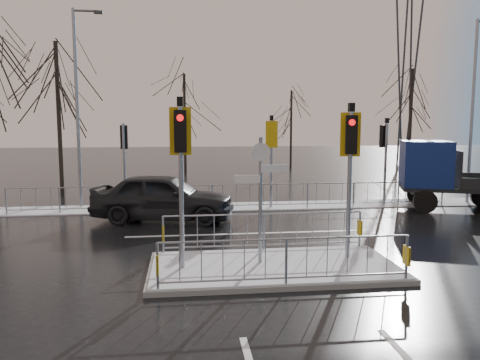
{
  "coord_description": "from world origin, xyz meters",
  "views": [
    {
      "loc": [
        -2.14,
        -10.84,
        3.56
      ],
      "look_at": [
        -0.4,
        3.43,
        1.8
      ],
      "focal_mm": 35.0,
      "sensor_mm": 36.0,
      "label": 1
    }
  ],
  "objects": [
    {
      "name": "street_lamp_right",
      "position": [
        10.57,
        8.5,
        4.39
      ],
      "size": [
        1.25,
        0.18,
        8.0
      ],
      "color": "gray",
      "rests_on": "ground"
    },
    {
      "name": "tree_far_c",
      "position": [
        14.0,
        21.0,
        5.15
      ],
      "size": [
        4.0,
        4.0,
        7.55
      ],
      "color": "black",
      "rests_on": "ground"
    },
    {
      "name": "street_lamp_left",
      "position": [
        -6.43,
        9.5,
        4.49
      ],
      "size": [
        1.25,
        0.18,
        8.2
      ],
      "color": "gray",
      "rests_on": "ground"
    },
    {
      "name": "tree_far_a",
      "position": [
        -2.0,
        22.0,
        4.82
      ],
      "size": [
        3.75,
        3.75,
        7.08
      ],
      "color": "black",
      "rests_on": "ground"
    },
    {
      "name": "lane_markings",
      "position": [
        0.0,
        -0.33,
        0.0
      ],
      "size": [
        8.0,
        11.38,
        0.01
      ],
      "color": "silver",
      "rests_on": "ground"
    },
    {
      "name": "snow_verge",
      "position": [
        0.0,
        8.6,
        0.02
      ],
      "size": [
        30.0,
        2.0,
        0.04
      ],
      "primitive_type": "cube",
      "color": "white",
      "rests_on": "ground"
    },
    {
      "name": "traffic_island",
      "position": [
        -0.01,
        0.01,
        0.39
      ],
      "size": [
        6.0,
        3.04,
        4.15
      ],
      "color": "slate",
      "rests_on": "ground"
    },
    {
      "name": "pylon_wires",
      "position": [
        16.88,
        30.0,
        11.03
      ],
      "size": [
        70.0,
        2.38,
        19.97
      ],
      "color": "#2D3033",
      "rests_on": "ground"
    },
    {
      "name": "flatbed_truck",
      "position": [
        8.61,
        7.03,
        1.5
      ],
      "size": [
        6.48,
        4.13,
        2.83
      ],
      "color": "black",
      "rests_on": "ground"
    },
    {
      "name": "far_kerb_fixtures",
      "position": [
        0.29,
        8.09,
        1.02
      ],
      "size": [
        18.0,
        0.65,
        3.83
      ],
      "color": "gray",
      "rests_on": "ground"
    },
    {
      "name": "car_far_lane",
      "position": [
        -2.88,
        6.2,
        0.88
      ],
      "size": [
        5.45,
        3.04,
        1.75
      ],
      "primitive_type": "imported",
      "rotation": [
        0.0,
        0.0,
        1.37
      ],
      "color": "black",
      "rests_on": "ground"
    },
    {
      "name": "tree_far_b",
      "position": [
        6.0,
        24.0,
        4.18
      ],
      "size": [
        3.25,
        3.25,
        6.14
      ],
      "color": "black",
      "rests_on": "ground"
    },
    {
      "name": "ground",
      "position": [
        0.0,
        0.0,
        0.0
      ],
      "size": [
        120.0,
        120.0,
        0.0
      ],
      "primitive_type": "plane",
      "color": "black",
      "rests_on": "ground"
    },
    {
      "name": "tree_near_b",
      "position": [
        -8.0,
        12.5,
        5.15
      ],
      "size": [
        4.0,
        4.0,
        7.55
      ],
      "color": "black",
      "rests_on": "ground"
    }
  ]
}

